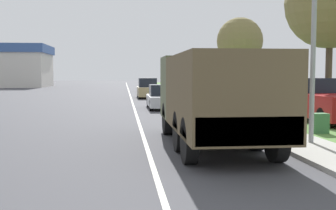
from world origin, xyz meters
TOP-DOWN VIEW (x-y plane):
  - ground_plane at (0.00, 40.00)m, footprint 180.00×180.00m
  - lane_centre_stripe at (0.00, 40.00)m, footprint 0.12×120.00m
  - sidewalk_right at (4.50, 40.00)m, footprint 1.80×120.00m
  - grass_strip_right at (8.90, 40.00)m, footprint 7.00×120.00m
  - military_truck at (1.92, 9.46)m, footprint 2.40×7.27m
  - car_nearest_ahead at (1.77, 22.83)m, footprint 1.89×4.20m
  - car_second_ahead at (1.45, 34.39)m, footprint 1.73×4.27m
  - car_third_ahead at (2.14, 48.22)m, footprint 1.83×4.18m
  - pickup_truck at (8.01, 15.37)m, footprint 1.98×5.53m
  - tree_mid_right at (9.33, 17.19)m, footprint 4.37×4.37m
  - tree_far_right at (9.43, 33.44)m, footprint 3.99×3.99m
  - utility_box at (6.20, 11.61)m, footprint 0.55×0.45m
  - building_distant at (-20.14, 68.11)m, footprint 14.99×11.46m

SIDE VIEW (x-z plane):
  - ground_plane at x=0.00m, z-range 0.00..0.00m
  - lane_centre_stripe at x=0.00m, z-range 0.00..0.00m
  - grass_strip_right at x=8.90m, z-range 0.00..0.02m
  - sidewalk_right at x=4.50m, z-range 0.00..0.12m
  - utility_box at x=6.20m, z-range 0.02..0.72m
  - car_nearest_ahead at x=1.77m, z-range -0.07..1.39m
  - car_third_ahead at x=2.14m, z-range -0.09..1.54m
  - car_second_ahead at x=1.45m, z-range -0.10..1.64m
  - pickup_truck at x=8.01m, z-range -0.05..1.84m
  - military_truck at x=1.92m, z-range 0.20..2.89m
  - building_distant at x=-20.14m, z-range 0.04..6.76m
  - tree_far_right at x=9.43m, z-range 1.48..8.44m
  - tree_mid_right at x=9.33m, z-range 1.66..9.34m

